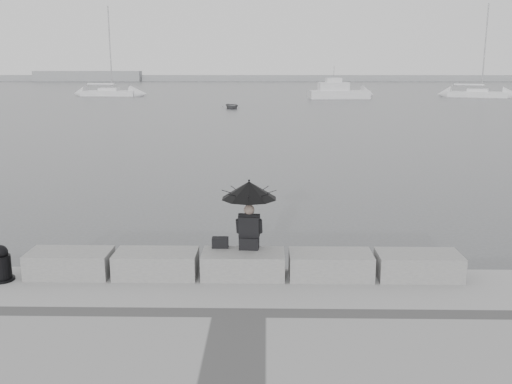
{
  "coord_description": "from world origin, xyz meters",
  "views": [
    {
      "loc": [
        0.44,
        -10.97,
        4.56
      ],
      "look_at": [
        0.19,
        3.0,
        1.43
      ],
      "focal_mm": 40.0,
      "sensor_mm": 36.0,
      "label": 1
    }
  ],
  "objects_px": {
    "sailboat_right": "(477,94)",
    "dinghy": "(232,106)",
    "motor_cruiser": "(339,92)",
    "sailboat_left": "(109,93)",
    "seated_person": "(249,200)",
    "mooring_bollard": "(1,266)"
  },
  "relations": [
    {
      "from": "seated_person",
      "to": "mooring_bollard",
      "type": "relative_size",
      "value": 1.94
    },
    {
      "from": "seated_person",
      "to": "motor_cruiser",
      "type": "bearing_deg",
      "value": 87.19
    },
    {
      "from": "sailboat_right",
      "to": "motor_cruiser",
      "type": "xyz_separation_m",
      "value": [
        -20.13,
        -3.55,
        0.37
      ]
    },
    {
      "from": "mooring_bollard",
      "to": "motor_cruiser",
      "type": "relative_size",
      "value": 0.09
    },
    {
      "from": "motor_cruiser",
      "to": "dinghy",
      "type": "distance_m",
      "value": 22.65
    },
    {
      "from": "seated_person",
      "to": "dinghy",
      "type": "height_order",
      "value": "seated_person"
    },
    {
      "from": "mooring_bollard",
      "to": "dinghy",
      "type": "height_order",
      "value": "mooring_bollard"
    },
    {
      "from": "sailboat_right",
      "to": "dinghy",
      "type": "relative_size",
      "value": 4.33
    },
    {
      "from": "mooring_bollard",
      "to": "sailboat_left",
      "type": "bearing_deg",
      "value": 103.7
    },
    {
      "from": "mooring_bollard",
      "to": "sailboat_right",
      "type": "relative_size",
      "value": 0.06
    },
    {
      "from": "dinghy",
      "to": "mooring_bollard",
      "type": "bearing_deg",
      "value": -104.65
    },
    {
      "from": "seated_person",
      "to": "dinghy",
      "type": "distance_m",
      "value": 50.63
    },
    {
      "from": "sailboat_right",
      "to": "motor_cruiser",
      "type": "distance_m",
      "value": 20.45
    },
    {
      "from": "sailboat_left",
      "to": "dinghy",
      "type": "relative_size",
      "value": 4.33
    },
    {
      "from": "dinghy",
      "to": "motor_cruiser",
      "type": "bearing_deg",
      "value": 39.75
    },
    {
      "from": "sailboat_left",
      "to": "motor_cruiser",
      "type": "height_order",
      "value": "sailboat_left"
    },
    {
      "from": "seated_person",
      "to": "dinghy",
      "type": "relative_size",
      "value": 0.47
    },
    {
      "from": "sailboat_right",
      "to": "motor_cruiser",
      "type": "height_order",
      "value": "sailboat_right"
    },
    {
      "from": "mooring_bollard",
      "to": "sailboat_right",
      "type": "bearing_deg",
      "value": 64.18
    },
    {
      "from": "seated_person",
      "to": "mooring_bollard",
      "type": "xyz_separation_m",
      "value": [
        -4.73,
        -0.56,
        -1.18
      ]
    },
    {
      "from": "seated_person",
      "to": "sailboat_right",
      "type": "distance_m",
      "value": 78.27
    },
    {
      "from": "sailboat_right",
      "to": "dinghy",
      "type": "distance_m",
      "value": 40.12
    }
  ]
}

